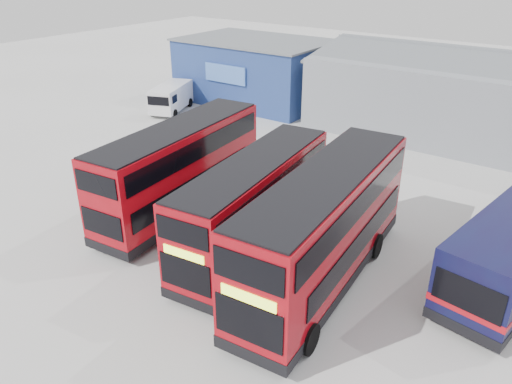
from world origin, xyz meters
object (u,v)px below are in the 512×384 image
double_decker_centre (254,207)px  double_decker_right (324,230)px  panel_van (171,97)px  office_block (256,70)px  double_decker_left (181,170)px

double_decker_centre → double_decker_right: bearing=-12.3°
panel_van → office_block: bearing=41.1°
double_decker_left → double_decker_centre: double_decker_left is taller
double_decker_left → panel_van: (-12.59, 12.02, -1.01)m
double_decker_left → panel_van: double_decker_left is taller
double_decker_centre → double_decker_right: size_ratio=0.90×
double_decker_left → double_decker_right: 8.58m
double_decker_left → double_decker_right: size_ratio=0.95×
double_decker_centre → panel_van: 21.79m
double_decker_centre → panel_van: size_ratio=1.94×
office_block → double_decker_left: 20.86m
office_block → double_decker_right: office_block is taller
double_decker_centre → panel_van: double_decker_centre is taller
double_decker_right → office_block: bearing=126.5°
double_decker_centre → double_decker_right: 3.52m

